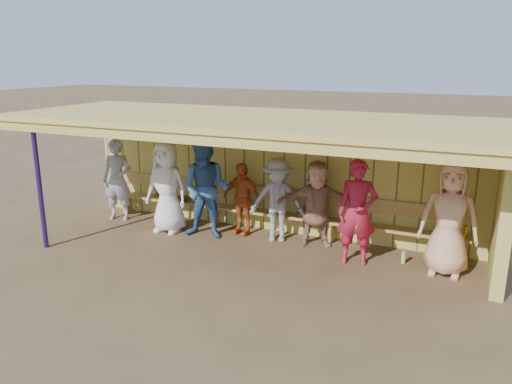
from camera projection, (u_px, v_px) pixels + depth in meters
ground at (248, 250)px, 9.34m from camera, size 90.00×90.00×0.00m
player_a at (117, 180)px, 10.93m from camera, size 0.75×0.59×1.80m
player_b at (167, 188)px, 10.14m from camera, size 0.93×0.62×1.87m
player_c at (206, 189)px, 9.80m from camera, size 1.07×0.89×1.99m
player_d at (242, 199)px, 10.06m from camera, size 0.91×0.49×1.49m
player_e at (277, 200)px, 9.65m from camera, size 1.20×0.90×1.65m
player_f at (317, 204)px, 9.43m from camera, size 1.60×0.98×1.65m
player_g at (357, 212)px, 8.56m from camera, size 0.75×0.58×1.84m
player_h at (449, 219)px, 8.10m from camera, size 0.94×0.61×1.92m
dugout_structure at (282, 157)px, 9.35m from camera, size 8.80×3.20×2.50m
bench at (271, 208)px, 10.19m from camera, size 7.60×0.34×0.93m
dugout_equipment at (247, 208)px, 10.27m from camera, size 6.49×0.62×0.80m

